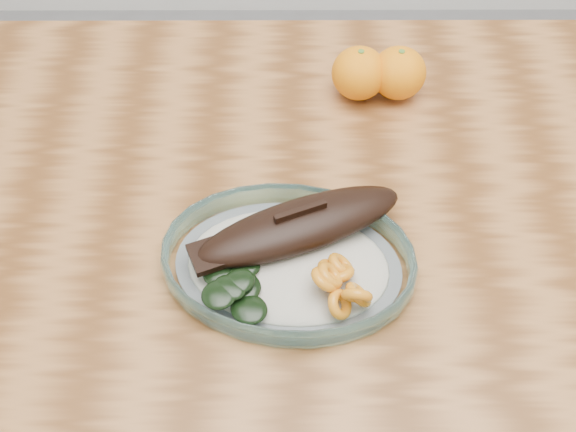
{
  "coord_description": "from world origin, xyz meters",
  "views": [
    {
      "loc": [
        -0.11,
        -0.51,
        1.41
      ],
      "look_at": [
        -0.11,
        0.0,
        0.77
      ],
      "focal_mm": 45.0,
      "sensor_mm": 36.0,
      "label": 1
    }
  ],
  "objects_px": {
    "plated_meal": "(289,258)",
    "orange_left": "(399,73)",
    "dining_table": "(375,278)",
    "orange_right": "(359,73)"
  },
  "relations": [
    {
      "from": "plated_meal",
      "to": "orange_left",
      "type": "bearing_deg",
      "value": 70.67
    },
    {
      "from": "orange_left",
      "to": "plated_meal",
      "type": "bearing_deg",
      "value": -116.86
    },
    {
      "from": "orange_left",
      "to": "dining_table",
      "type": "bearing_deg",
      "value": -98.91
    },
    {
      "from": "plated_meal",
      "to": "orange_right",
      "type": "bearing_deg",
      "value": 79.47
    },
    {
      "from": "dining_table",
      "to": "plated_meal",
      "type": "xyz_separation_m",
      "value": [
        -0.11,
        -0.05,
        0.12
      ]
    },
    {
      "from": "dining_table",
      "to": "plated_meal",
      "type": "distance_m",
      "value": 0.17
    },
    {
      "from": "orange_right",
      "to": "plated_meal",
      "type": "bearing_deg",
      "value": -108.06
    },
    {
      "from": "dining_table",
      "to": "orange_right",
      "type": "height_order",
      "value": "orange_right"
    },
    {
      "from": "plated_meal",
      "to": "dining_table",
      "type": "bearing_deg",
      "value": 33.96
    },
    {
      "from": "dining_table",
      "to": "plated_meal",
      "type": "bearing_deg",
      "value": -153.56
    }
  ]
}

